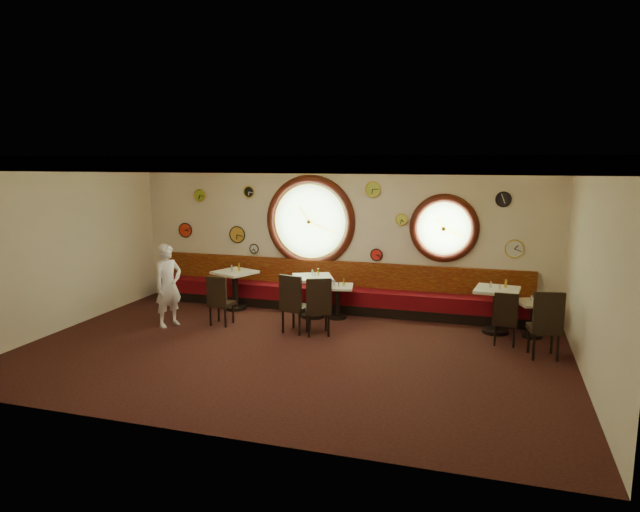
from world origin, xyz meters
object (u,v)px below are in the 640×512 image
Objects in this scene: condiment_b_bottle at (318,272)px; condiment_d_bottle at (506,283)px; table_b at (313,291)px; condiment_d_salt at (491,285)px; condiment_e_salt at (531,298)px; chair_a at (219,297)px; condiment_c_salt at (334,282)px; condiment_a_salt at (232,268)px; condiment_b_pepper at (315,274)px; table_e at (533,315)px; chair_d at (506,315)px; table_a at (235,285)px; chair_e at (546,320)px; table_d at (496,305)px; chair_b at (293,300)px; table_c at (337,298)px; condiment_c_bottle at (344,282)px; condiment_a_pepper at (232,269)px; condiment_a_bottle at (239,267)px; condiment_e_bottle at (542,297)px; waiter at (168,285)px; condiment_b_salt at (312,272)px; condiment_d_pepper at (500,287)px; chair_c at (318,303)px; condiment_e_pepper at (535,299)px; condiment_c_pepper at (339,284)px.

condiment_d_bottle reaches higher than condiment_b_bottle.
table_b is 3.44m from condiment_d_salt.
condiment_b_bottle reaches higher than condiment_d_salt.
condiment_d_salt is at bearing 173.55° from condiment_e_salt.
chair_a reaches higher than condiment_c_salt.
table_b is 8.94× the size of condiment_a_salt.
table_b is 0.36m from condiment_b_pepper.
chair_d is (-0.48, -0.65, 0.12)m from table_e.
table_e is (5.95, -0.21, -0.10)m from table_a.
condiment_b_bottle is (-4.21, 1.38, 0.27)m from chair_e.
chair_b is at bearing -162.65° from table_d.
table_c is 0.65m from condiment_b_pepper.
table_e is 3.57m from condiment_c_bottle.
condiment_a_pepper is 0.59× the size of condiment_a_bottle.
condiment_e_bottle is at bearing 27.04° from chair_b.
condiment_c_bottle is at bearing 150.56° from chair_e.
waiter is at bearing -115.81° from condiment_a_bottle.
condiment_b_salt is at bearing -1.46° from condiment_a_bottle.
condiment_a_salt is at bearing 157.65° from chair_b.
condiment_c_salt is 2.22m from condiment_a_pepper.
chair_b is at bearing -93.92° from condiment_b_bottle.
chair_a reaches higher than condiment_b_pepper.
chair_b is (-0.50, -1.20, 0.21)m from table_c.
condiment_a_salt is at bearing 177.12° from table_c.
condiment_b_bottle is 3.61m from condiment_d_bottle.
condiment_a_salt is at bearing 157.46° from chair_e.
chair_c is at bearing -161.44° from condiment_d_pepper.
condiment_b_pepper reaches higher than table_b.
waiter is (-6.12, -1.50, -0.12)m from condiment_d_bottle.
condiment_a_salt is at bearing 178.60° from condiment_c_salt.
table_e is 0.90m from condiment_d_salt.
condiment_d_pepper reaches higher than table_b.
table_a is 1.89m from condiment_b_bottle.
condiment_c_bottle reaches higher than condiment_e_pepper.
table_a is 5.47m from condiment_d_bottle.
table_b is 0.39m from condiment_b_salt.
condiment_d_bottle reaches higher than condiment_d_pepper.
condiment_e_salt is at bearing 4.88° from condiment_d_pepper.
chair_b is at bearing -90.19° from table_b.
chair_c is at bearing 169.05° from chair_e.
table_e is 8.09× the size of condiment_c_salt.
table_c is 3.68m from table_e.
condiment_e_bottle is (3.89, -0.18, 0.03)m from condiment_c_salt.
chair_e is 4.48× the size of condiment_d_bottle.
condiment_a_pepper is 6.11m from condiment_e_bottle.
condiment_a_bottle is (-2.16, 1.32, 0.29)m from chair_c.
condiment_b_pepper is at bearing -178.58° from condiment_d_bottle.
chair_c is 1.18m from condiment_c_pepper.
table_c is at bearing 177.72° from condiment_e_pepper.
condiment_d_bottle reaches higher than condiment_c_pepper.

